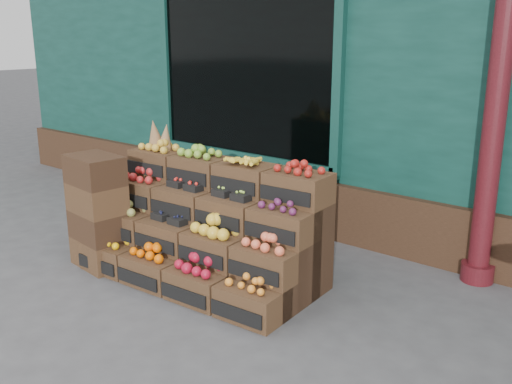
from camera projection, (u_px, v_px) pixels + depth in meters
The scene contains 5 objects.
ground at pixel (217, 327), 4.22m from camera, with size 60.00×60.00×0.00m, color #474749.
shop_facade at pixel (485, 9), 7.37m from camera, with size 12.00×6.24×4.80m.
crate_display at pixel (207, 232), 5.03m from camera, with size 2.14×1.15×1.30m.
spare_crates at pixel (98, 212), 5.20m from camera, with size 0.56×0.42×1.05m.
shopkeeper at pixel (290, 123), 7.08m from camera, with size 0.74×0.49×2.03m, color #1C622D.
Camera 1 is at (2.64, -2.74, 2.10)m, focal length 40.00 mm.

